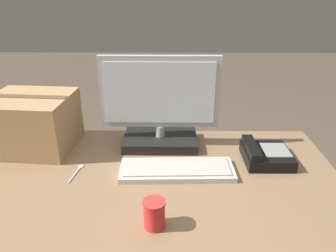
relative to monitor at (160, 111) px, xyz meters
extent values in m
cube|color=#8C6B4C|center=(-0.18, -0.30, -0.54)|extent=(1.80, 0.90, 0.74)
cube|color=black|center=(0.00, 0.00, -0.15)|extent=(0.34, 0.21, 0.04)
cylinder|color=#B2B2B2|center=(0.00, 0.00, -0.10)|extent=(0.04, 0.04, 0.05)
cube|color=#B2B2B2|center=(0.00, 0.00, 0.09)|extent=(0.53, 0.03, 0.32)
cube|color=silver|center=(0.00, -0.02, 0.09)|extent=(0.48, 0.01, 0.27)
cube|color=beige|center=(0.07, -0.24, -0.16)|extent=(0.46, 0.18, 0.02)
cube|color=#B7B2A8|center=(0.07, -0.24, -0.15)|extent=(0.42, 0.15, 0.01)
cube|color=black|center=(0.46, -0.14, -0.15)|extent=(0.19, 0.21, 0.05)
cube|color=black|center=(0.39, -0.15, -0.11)|extent=(0.05, 0.19, 0.03)
cube|color=gray|center=(0.49, -0.14, -0.12)|extent=(0.11, 0.12, 0.01)
cylinder|color=red|center=(0.00, -0.56, -0.13)|extent=(0.07, 0.07, 0.09)
cylinder|color=red|center=(0.00, -0.56, -0.08)|extent=(0.07, 0.07, 0.01)
cube|color=#B2B2B7|center=(-0.33, -0.27, -0.17)|extent=(0.02, 0.11, 0.00)
ellipsoid|color=#B2B2B7|center=(-0.32, -0.20, -0.17)|extent=(0.03, 0.04, 0.00)
cube|color=tan|center=(-0.58, -0.02, -0.05)|extent=(0.37, 0.34, 0.24)
cube|color=brown|center=(-0.58, -0.02, 0.07)|extent=(0.35, 0.07, 0.00)
camera|label=1|loc=(0.05, -1.37, 0.54)|focal=35.00mm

